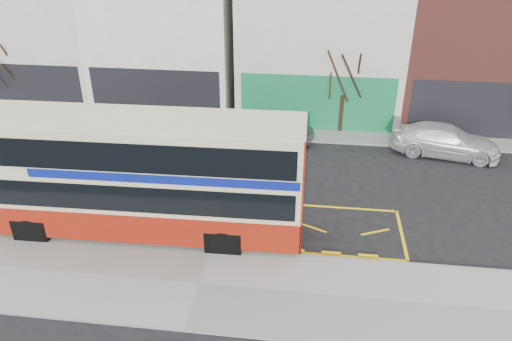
# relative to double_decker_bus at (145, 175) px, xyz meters

# --- Properties ---
(ground) EXTENTS (120.00, 120.00, 0.00)m
(ground) POSITION_rel_double_decker_bus_xyz_m (2.58, -0.60, -2.45)
(ground) COLOR black
(ground) RESTS_ON ground
(pavement) EXTENTS (40.00, 4.00, 0.15)m
(pavement) POSITION_rel_double_decker_bus_xyz_m (2.58, -2.90, -2.37)
(pavement) COLOR #9C9894
(pavement) RESTS_ON ground
(kerb) EXTENTS (40.00, 0.15, 0.15)m
(kerb) POSITION_rel_double_decker_bus_xyz_m (2.58, -0.98, -2.37)
(kerb) COLOR gray
(kerb) RESTS_ON ground
(far_pavement) EXTENTS (50.00, 3.00, 0.15)m
(far_pavement) POSITION_rel_double_decker_bus_xyz_m (2.58, 10.40, -2.37)
(far_pavement) COLOR #9C9894
(far_pavement) RESTS_ON ground
(road_markings) EXTENTS (14.00, 3.40, 0.01)m
(road_markings) POSITION_rel_double_decker_bus_xyz_m (2.58, 1.00, -2.44)
(road_markings) COLOR yellow
(road_markings) RESTS_ON ground
(terrace_far_left) EXTENTS (8.00, 8.01, 10.80)m
(terrace_far_left) POSITION_rel_double_decker_bus_xyz_m (-10.92, 14.39, 2.38)
(terrace_far_left) COLOR silver
(terrace_far_left) RESTS_ON ground
(terrace_left) EXTENTS (8.00, 8.01, 11.80)m
(terrace_left) POSITION_rel_double_decker_bus_xyz_m (-2.92, 14.39, 2.87)
(terrace_left) COLOR white
(terrace_left) RESTS_ON ground
(terrace_green_shop) EXTENTS (9.00, 8.01, 11.30)m
(terrace_green_shop) POSITION_rel_double_decker_bus_xyz_m (6.08, 14.39, 2.62)
(terrace_green_shop) COLOR silver
(terrace_green_shop) RESTS_ON ground
(terrace_right) EXTENTS (9.00, 8.01, 10.30)m
(terrace_right) POSITION_rel_double_decker_bus_xyz_m (15.08, 14.39, 2.13)
(terrace_right) COLOR brown
(terrace_right) RESTS_ON ground
(double_decker_bus) EXTENTS (11.69, 2.90, 4.65)m
(double_decker_bus) POSITION_rel_double_decker_bus_xyz_m (0.00, 0.00, 0.00)
(double_decker_bus) COLOR beige
(double_decker_bus) RESTS_ON ground
(bus_stop_post) EXTENTS (0.70, 0.14, 2.80)m
(bus_stop_post) POSITION_rel_double_decker_bus_xyz_m (-3.03, -0.99, -0.60)
(bus_stop_post) COLOR black
(bus_stop_post) RESTS_ON pavement
(car_silver) EXTENTS (4.22, 2.41, 1.35)m
(car_silver) POSITION_rel_double_decker_bus_xyz_m (-5.41, 8.26, -1.77)
(car_silver) COLOR silver
(car_silver) RESTS_ON ground
(car_grey) EXTENTS (3.95, 2.03, 1.24)m
(car_grey) POSITION_rel_double_decker_bus_xyz_m (4.07, 9.01, -1.83)
(car_grey) COLOR #3F4147
(car_grey) RESTS_ON ground
(car_white) EXTENTS (5.48, 2.99, 1.51)m
(car_white) POSITION_rel_double_decker_bus_xyz_m (12.54, 8.35, -1.69)
(car_white) COLOR silver
(car_white) RESTS_ON ground
(street_tree_right) EXTENTS (2.74, 2.74, 5.91)m
(street_tree_right) POSITION_rel_double_decker_bus_xyz_m (7.41, 10.44, 1.59)
(street_tree_right) COLOR #332016
(street_tree_right) RESTS_ON ground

